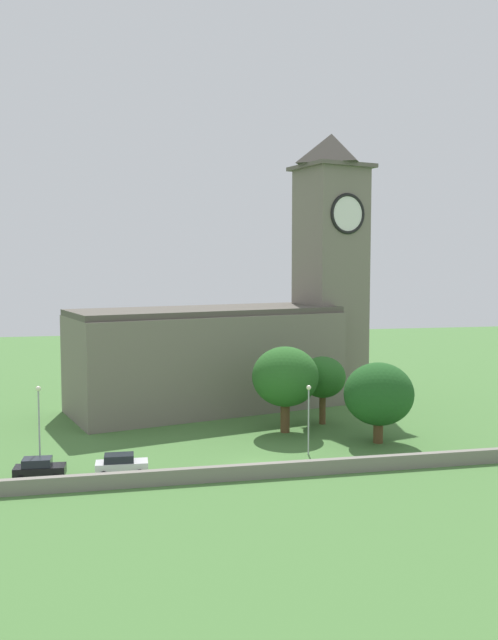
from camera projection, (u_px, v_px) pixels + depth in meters
The scene contains 10 objects.
ground_plane at pixel (227, 426), 73.92m from camera, with size 200.00×200.00×0.00m, color #477538.
church at pixel (244, 330), 84.74m from camera, with size 39.77×20.52×34.45m.
quay_barrier at pixel (267, 470), 56.10m from camera, with size 47.50×0.70×1.23m, color gray.
car_black at pixel (39, 469), 55.64m from camera, with size 4.17×2.29×1.79m.
car_white at pixel (121, 464), 56.96m from camera, with size 4.39×2.27×1.74m.
streetlamp_west_end at pixel (39, 415), 57.43m from camera, with size 0.44×0.44×7.35m.
streetlamp_west_mid at pixel (309, 408), 62.66m from camera, with size 0.44×0.44×6.49m.
tree_churchyard at pixel (285, 377), 70.88m from camera, with size 6.94×6.94×9.02m.
tree_riverside_east at pixel (379, 394), 66.76m from camera, with size 6.85×6.85×7.96m.
tree_by_tower at pixel (323, 378), 74.60m from camera, with size 5.03×5.03×7.48m.
Camera 1 is at (-13.06, -56.57, 17.61)m, focal length 38.29 mm.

